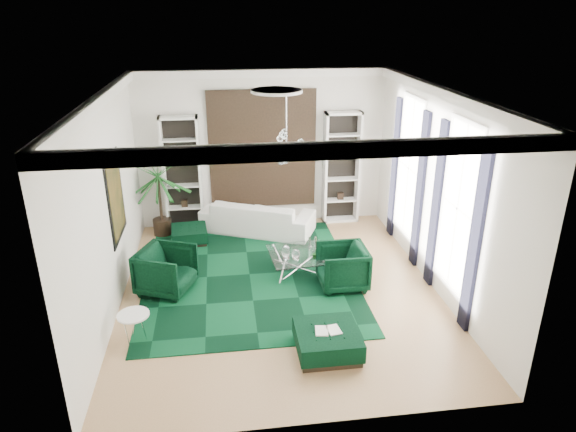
{
  "coord_description": "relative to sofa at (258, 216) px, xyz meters",
  "views": [
    {
      "loc": [
        -1.01,
        -8.65,
        5.12
      ],
      "look_at": [
        0.23,
        0.5,
        1.34
      ],
      "focal_mm": 32.0,
      "sensor_mm": 36.0,
      "label": 1
    }
  ],
  "objects": [
    {
      "name": "wall_left",
      "position": [
        -2.81,
        -2.88,
        1.51
      ],
      "size": [
        0.02,
        7.0,
        3.8
      ],
      "primitive_type": "cube",
      "color": "silver",
      "rests_on": "ground"
    },
    {
      "name": "curtain_near_b",
      "position": [
        3.16,
        -3.0,
        1.26
      ],
      "size": [
        0.07,
        0.3,
        3.25
      ],
      "primitive_type": "cube",
      "color": "black",
      "rests_on": "floor"
    },
    {
      "name": "ceiling",
      "position": [
        0.2,
        -2.88,
        3.42
      ],
      "size": [
        6.0,
        7.0,
        0.02
      ],
      "primitive_type": "cube",
      "color": "white",
      "rests_on": "ground"
    },
    {
      "name": "palm",
      "position": [
        -2.29,
        0.13,
        0.8
      ],
      "size": [
        1.9,
        1.9,
        2.38
      ],
      "primitive_type": null,
      "rotation": [
        0.0,
        0.0,
        0.34
      ],
      "color": "#19591E",
      "rests_on": "floor"
    },
    {
      "name": "ottoman_front",
      "position": [
        0.71,
        -4.9,
        -0.19
      ],
      "size": [
        0.99,
        0.99,
        0.4
      ],
      "primitive_type": "cube",
      "rotation": [
        0.0,
        0.0,
        -0.0
      ],
      "color": "black",
      "rests_on": "floor"
    },
    {
      "name": "window_far",
      "position": [
        3.19,
        -1.38,
        1.51
      ],
      "size": [
        0.03,
        1.1,
        2.9
      ],
      "primitive_type": "cube",
      "color": "white",
      "rests_on": "wall_right"
    },
    {
      "name": "rug",
      "position": [
        -0.35,
        -2.2,
        -0.38
      ],
      "size": [
        4.2,
        5.0,
        0.02
      ],
      "primitive_type": "cube",
      "color": "black",
      "rests_on": "floor"
    },
    {
      "name": "curtain_far_a",
      "position": [
        3.16,
        -2.16,
        1.26
      ],
      "size": [
        0.07,
        0.3,
        3.25
      ],
      "primitive_type": "cube",
      "color": "black",
      "rests_on": "floor"
    },
    {
      "name": "sofa",
      "position": [
        0.0,
        0.0,
        0.0
      ],
      "size": [
        2.87,
        2.05,
        0.78
      ],
      "primitive_type": "imported",
      "rotation": [
        0.0,
        0.0,
        2.72
      ],
      "color": "white",
      "rests_on": "floor"
    },
    {
      "name": "armchair_left",
      "position": [
        -1.96,
        -2.6,
        0.05
      ],
      "size": [
        1.26,
        1.25,
        0.89
      ],
      "primitive_type": "imported",
      "rotation": [
        0.0,
        0.0,
        1.18
      ],
      "color": "black",
      "rests_on": "floor"
    },
    {
      "name": "armchair_right",
      "position": [
        1.43,
        -2.88,
        0.03
      ],
      "size": [
        0.93,
        0.91,
        0.84
      ],
      "primitive_type": "imported",
      "rotation": [
        0.0,
        0.0,
        -1.56
      ],
      "color": "black",
      "rests_on": "floor"
    },
    {
      "name": "chandelier",
      "position": [
        0.33,
        -2.87,
        2.46
      ],
      "size": [
        0.83,
        0.83,
        0.67
      ],
      "primitive_type": null,
      "rotation": [
        0.0,
        0.0,
        0.11
      ],
      "color": "white",
      "rests_on": "ceiling"
    },
    {
      "name": "shelving_right",
      "position": [
        2.15,
        0.43,
        1.01
      ],
      "size": [
        0.9,
        0.38,
        2.8
      ],
      "primitive_type": null,
      "color": "white",
      "rests_on": "floor"
    },
    {
      "name": "ceiling_medallion",
      "position": [
        0.2,
        -2.58,
        3.38
      ],
      "size": [
        0.9,
        0.9,
        0.05
      ],
      "primitive_type": "cylinder",
      "color": "white",
      "rests_on": "ceiling"
    },
    {
      "name": "ottoman_side",
      "position": [
        -1.63,
        -0.41,
        -0.21
      ],
      "size": [
        0.87,
        0.87,
        0.36
      ],
      "primitive_type": "cube",
      "rotation": [
        0.0,
        0.0,
        0.08
      ],
      "color": "black",
      "rests_on": "floor"
    },
    {
      "name": "table_plant",
      "position": [
        0.97,
        -2.41,
        0.12
      ],
      "size": [
        0.15,
        0.14,
        0.22
      ],
      "primitive_type": "imported",
      "rotation": [
        0.0,
        0.0,
        0.35
      ],
      "color": "#19591E",
      "rests_on": "coffee_table"
    },
    {
      "name": "shelving_left",
      "position": [
        -1.75,
        0.43,
        1.01
      ],
      "size": [
        0.9,
        0.38,
        2.8
      ],
      "primitive_type": null,
      "color": "white",
      "rests_on": "floor"
    },
    {
      "name": "curtain_near_a",
      "position": [
        3.16,
        -4.56,
        1.26
      ],
      "size": [
        0.07,
        0.3,
        3.25
      ],
      "primitive_type": "cube",
      "color": "black",
      "rests_on": "floor"
    },
    {
      "name": "window_near",
      "position": [
        3.19,
        -3.78,
        1.51
      ],
      "size": [
        0.03,
        1.1,
        2.9
      ],
      "primitive_type": "cube",
      "color": "white",
      "rests_on": "wall_right"
    },
    {
      "name": "wall_front",
      "position": [
        0.2,
        -6.39,
        1.51
      ],
      "size": [
        6.0,
        0.02,
        3.8
      ],
      "primitive_type": "cube",
      "color": "silver",
      "rests_on": "ground"
    },
    {
      "name": "floor",
      "position": [
        0.2,
        -2.88,
        -0.4
      ],
      "size": [
        6.0,
        7.0,
        0.02
      ],
      "primitive_type": "cube",
      "color": "tan",
      "rests_on": "ground"
    },
    {
      "name": "coffee_table",
      "position": [
        0.68,
        -2.16,
        -0.19
      ],
      "size": [
        1.26,
        1.26,
        0.4
      ],
      "primitive_type": null,
      "rotation": [
        0.0,
        0.0,
        0.08
      ],
      "color": "white",
      "rests_on": "floor"
    },
    {
      "name": "painting",
      "position": [
        -2.77,
        -2.28,
        1.46
      ],
      "size": [
        0.04,
        1.3,
        1.6
      ],
      "primitive_type": "cube",
      "color": "black",
      "rests_on": "wall_left"
    },
    {
      "name": "book",
      "position": [
        0.71,
        -4.9,
        0.02
      ],
      "size": [
        0.41,
        0.27,
        0.03
      ],
      "primitive_type": "cube",
      "color": "white",
      "rests_on": "ottoman_front"
    },
    {
      "name": "curtain_far_b",
      "position": [
        3.16,
        -0.6,
        1.26
      ],
      "size": [
        0.07,
        0.3,
        3.25
      ],
      "primitive_type": "cube",
      "color": "black",
      "rests_on": "floor"
    },
    {
      "name": "wall_back",
      "position": [
        0.2,
        0.63,
        1.51
      ],
      "size": [
        6.0,
        0.02,
        3.8
      ],
      "primitive_type": "cube",
      "color": "silver",
      "rests_on": "ground"
    },
    {
      "name": "crown_molding",
      "position": [
        0.2,
        -2.88,
        3.31
      ],
      "size": [
        6.0,
        7.0,
        0.18
      ],
      "primitive_type": null,
      "color": "white",
      "rests_on": "ceiling"
    },
    {
      "name": "tapestry",
      "position": [
        0.2,
        0.58,
        1.51
      ],
      "size": [
        2.5,
        0.06,
        2.8
      ],
      "primitive_type": "cube",
      "color": "black",
      "rests_on": "wall_back"
    },
    {
      "name": "wall_right",
      "position": [
        3.21,
        -2.88,
        1.51
      ],
      "size": [
        0.02,
        7.0,
        3.8
      ],
      "primitive_type": "cube",
      "color": "silver",
      "rests_on": "ground"
    },
    {
      "name": "side_table",
      "position": [
        -2.35,
        -4.19,
        -0.14
      ],
      "size": [
        0.67,
        0.67,
        0.5
      ],
      "primitive_type": "cylinder",
      "rotation": [
        0.0,
        0.0,
        -0.37
      ],
      "color": "white",
      "rests_on": "floor"
    }
  ]
}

